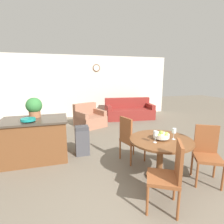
{
  "coord_description": "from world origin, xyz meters",
  "views": [
    {
      "loc": [
        -0.99,
        -1.72,
        1.82
      ],
      "look_at": [
        0.21,
        2.41,
        0.93
      ],
      "focal_mm": 28.0,
      "sensor_mm": 36.0,
      "label": 1
    }
  ],
  "objects_px": {
    "dining_table": "(160,148)",
    "trash_bin": "(82,141)",
    "dining_chair_near_right": "(207,151)",
    "wine_glass_left": "(155,134)",
    "wine_glass_right": "(174,131)",
    "potted_plant": "(34,107)",
    "couch": "(129,112)",
    "armchair": "(89,119)",
    "fruit_bowl": "(161,135)",
    "dining_chair_far_side": "(130,137)",
    "teal_bowl": "(28,120)",
    "kitchen_island": "(36,139)",
    "dining_chair_near_left": "(169,173)"
  },
  "relations": [
    {
      "from": "dining_table",
      "to": "trash_bin",
      "type": "distance_m",
      "value": 1.83
    },
    {
      "from": "dining_chair_near_left",
      "to": "wine_glass_left",
      "type": "bearing_deg",
      "value": 17.32
    },
    {
      "from": "dining_table",
      "to": "teal_bowl",
      "type": "bearing_deg",
      "value": 152.98
    },
    {
      "from": "armchair",
      "to": "kitchen_island",
      "type": "bearing_deg",
      "value": -147.41
    },
    {
      "from": "couch",
      "to": "wine_glass_right",
      "type": "bearing_deg",
      "value": -95.73
    },
    {
      "from": "wine_glass_right",
      "to": "couch",
      "type": "height_order",
      "value": "wine_glass_right"
    },
    {
      "from": "dining_chair_near_left",
      "to": "fruit_bowl",
      "type": "bearing_deg",
      "value": 5.65
    },
    {
      "from": "dining_chair_near_right",
      "to": "fruit_bowl",
      "type": "distance_m",
      "value": 0.83
    },
    {
      "from": "fruit_bowl",
      "to": "couch",
      "type": "xyz_separation_m",
      "value": [
        1.16,
        4.4,
        -0.51
      ]
    },
    {
      "from": "fruit_bowl",
      "to": "wine_glass_right",
      "type": "bearing_deg",
      "value": -19.18
    },
    {
      "from": "dining_table",
      "to": "kitchen_island",
      "type": "height_order",
      "value": "kitchen_island"
    },
    {
      "from": "dining_chair_near_left",
      "to": "wine_glass_right",
      "type": "relative_size",
      "value": 4.84
    },
    {
      "from": "dining_chair_near_right",
      "to": "kitchen_island",
      "type": "height_order",
      "value": "dining_chair_near_right"
    },
    {
      "from": "dining_chair_far_side",
      "to": "kitchen_island",
      "type": "xyz_separation_m",
      "value": [
        -1.94,
        0.66,
        -0.08
      ]
    },
    {
      "from": "teal_bowl",
      "to": "trash_bin",
      "type": "xyz_separation_m",
      "value": [
        1.07,
        0.16,
        -0.62
      ]
    },
    {
      "from": "wine_glass_right",
      "to": "potted_plant",
      "type": "distance_m",
      "value": 2.96
    },
    {
      "from": "dining_chair_near_left",
      "to": "dining_chair_far_side",
      "type": "relative_size",
      "value": 1.0
    },
    {
      "from": "potted_plant",
      "to": "couch",
      "type": "height_order",
      "value": "potted_plant"
    },
    {
      "from": "wine_glass_right",
      "to": "trash_bin",
      "type": "distance_m",
      "value": 2.08
    },
    {
      "from": "dining_table",
      "to": "potted_plant",
      "type": "relative_size",
      "value": 2.51
    },
    {
      "from": "fruit_bowl",
      "to": "dining_chair_near_right",
      "type": "bearing_deg",
      "value": -23.1
    },
    {
      "from": "dining_chair_near_left",
      "to": "dining_chair_far_side",
      "type": "bearing_deg",
      "value": 28.23
    },
    {
      "from": "dining_chair_near_left",
      "to": "fruit_bowl",
      "type": "relative_size",
      "value": 3.51
    },
    {
      "from": "dining_chair_near_left",
      "to": "potted_plant",
      "type": "height_order",
      "value": "potted_plant"
    },
    {
      "from": "dining_chair_near_right",
      "to": "fruit_bowl",
      "type": "relative_size",
      "value": 3.51
    },
    {
      "from": "fruit_bowl",
      "to": "trash_bin",
      "type": "xyz_separation_m",
      "value": [
        -1.24,
        1.34,
        -0.46
      ]
    },
    {
      "from": "wine_glass_left",
      "to": "armchair",
      "type": "relative_size",
      "value": 0.17
    },
    {
      "from": "trash_bin",
      "to": "dining_chair_near_left",
      "type": "bearing_deg",
      "value": -65.78
    },
    {
      "from": "wine_glass_left",
      "to": "trash_bin",
      "type": "distance_m",
      "value": 1.87
    },
    {
      "from": "fruit_bowl",
      "to": "couch",
      "type": "bearing_deg",
      "value": 75.25
    },
    {
      "from": "dining_chair_far_side",
      "to": "wine_glass_right",
      "type": "xyz_separation_m",
      "value": [
        0.49,
        -0.8,
        0.34
      ]
    },
    {
      "from": "trash_bin",
      "to": "armchair",
      "type": "bearing_deg",
      "value": 76.93
    },
    {
      "from": "dining_chair_near_right",
      "to": "wine_glass_left",
      "type": "height_order",
      "value": "dining_chair_near_right"
    },
    {
      "from": "kitchen_island",
      "to": "teal_bowl",
      "type": "height_order",
      "value": "teal_bowl"
    },
    {
      "from": "trash_bin",
      "to": "armchair",
      "type": "height_order",
      "value": "armchair"
    },
    {
      "from": "wine_glass_left",
      "to": "teal_bowl",
      "type": "height_order",
      "value": "teal_bowl"
    },
    {
      "from": "dining_table",
      "to": "dining_chair_near_right",
      "type": "bearing_deg",
      "value": -23.19
    },
    {
      "from": "teal_bowl",
      "to": "potted_plant",
      "type": "relative_size",
      "value": 0.65
    },
    {
      "from": "armchair",
      "to": "wine_glass_right",
      "type": "bearing_deg",
      "value": -99.67
    },
    {
      "from": "couch",
      "to": "armchair",
      "type": "bearing_deg",
      "value": -151.87
    },
    {
      "from": "dining_table",
      "to": "wine_glass_right",
      "type": "distance_m",
      "value": 0.38
    },
    {
      "from": "fruit_bowl",
      "to": "dining_chair_far_side",
      "type": "bearing_deg",
      "value": 111.81
    },
    {
      "from": "trash_bin",
      "to": "potted_plant",
      "type": "bearing_deg",
      "value": 165.7
    },
    {
      "from": "dining_table",
      "to": "dining_chair_far_side",
      "type": "height_order",
      "value": "dining_chair_far_side"
    },
    {
      "from": "wine_glass_right",
      "to": "trash_bin",
      "type": "relative_size",
      "value": 0.29
    },
    {
      "from": "fruit_bowl",
      "to": "teal_bowl",
      "type": "xyz_separation_m",
      "value": [
        -2.31,
        1.18,
        0.16
      ]
    },
    {
      "from": "potted_plant",
      "to": "teal_bowl",
      "type": "bearing_deg",
      "value": -100.0
    },
    {
      "from": "potted_plant",
      "to": "couch",
      "type": "xyz_separation_m",
      "value": [
        3.39,
        2.81,
        -0.86
      ]
    },
    {
      "from": "wine_glass_right",
      "to": "kitchen_island",
      "type": "xyz_separation_m",
      "value": [
        -2.44,
        1.46,
        -0.42
      ]
    },
    {
      "from": "fruit_bowl",
      "to": "potted_plant",
      "type": "xyz_separation_m",
      "value": [
        -2.24,
        1.59,
        0.35
      ]
    }
  ]
}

